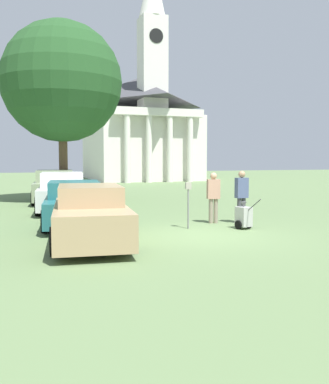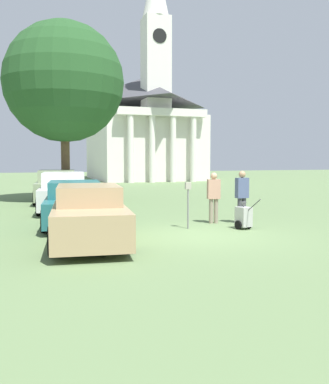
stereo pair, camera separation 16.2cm
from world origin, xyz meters
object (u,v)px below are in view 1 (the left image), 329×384
at_px(parked_car_sage, 55,187).
at_px(person_worker, 213,194).
at_px(parked_car_tan, 90,215).
at_px(parked_car_teal, 74,204).
at_px(parking_meter, 188,196).
at_px(equipment_cart, 244,216).
at_px(church, 140,125).
at_px(parked_car_white, 63,193).
at_px(person_supervisor, 242,193).

distance_m(parked_car_sage, person_worker, 9.97).
bearing_deg(parked_car_tan, parked_car_teal, 96.31).
relative_size(parking_meter, equipment_cart, 1.44).
xyz_separation_m(parked_car_sage, parking_meter, (3.22, -9.69, 0.26)).
bearing_deg(equipment_cart, church, 69.36).
relative_size(parked_car_white, parked_car_sage, 1.06).
bearing_deg(equipment_cart, parked_car_tan, 174.67).
bearing_deg(parked_car_white, church, 73.92).
xyz_separation_m(parked_car_sage, person_supervisor, (5.35, -9.23, 0.26)).
distance_m(parked_car_white, equipment_cart, 8.20).
distance_m(parked_car_teal, parked_car_white, 3.90).
distance_m(parked_car_teal, church, 32.02).
bearing_deg(parked_car_tan, parking_meter, 24.27).
distance_m(parked_car_tan, parking_meter, 3.40).
bearing_deg(parked_car_white, person_supervisor, -39.75).
height_order(parked_car_white, church, church).
bearing_deg(parked_car_teal, person_supervisor, -10.84).
xyz_separation_m(parked_car_white, church, (10.66, 25.87, 4.98)).
bearing_deg(person_supervisor, parked_car_sage, -63.62).
distance_m(parked_car_sage, equipment_cart, 11.38).
relative_size(parked_car_tan, parked_car_white, 1.06).
bearing_deg(church, parking_meter, -103.12).
relative_size(equipment_cart, church, 0.05).
xyz_separation_m(parking_meter, person_worker, (1.22, 0.76, -0.03)).
bearing_deg(equipment_cart, person_worker, 95.10).
distance_m(parked_car_teal, parking_meter, 3.87).
distance_m(parking_meter, person_worker, 1.44).
height_order(parked_car_tan, parked_car_white, parked_car_white).
bearing_deg(church, person_supervisor, -99.59).
height_order(parked_car_teal, parked_car_sage, parked_car_sage).
height_order(equipment_cart, church, church).
bearing_deg(person_supervisor, parking_meter, 8.60).
height_order(person_worker, church, church).
xyz_separation_m(parked_car_white, parked_car_sage, (0.00, 3.68, 0.00)).
height_order(parked_car_sage, church, church).
bearing_deg(parking_meter, person_worker, 31.96).
distance_m(parked_car_tan, parked_car_sage, 10.73).
relative_size(parked_car_tan, parking_meter, 3.74).
height_order(parked_car_teal, parking_meter, parking_meter).
height_order(parking_meter, church, church).
height_order(parked_car_teal, church, church).
height_order(parking_meter, person_worker, person_worker).
xyz_separation_m(parked_car_tan, church, (10.65, 32.93, 5.03)).
xyz_separation_m(person_supervisor, church, (5.31, 31.42, 4.71)).
bearing_deg(parked_car_teal, church, 76.61).
height_order(parked_car_teal, person_worker, person_worker).
xyz_separation_m(parked_car_teal, equipment_cart, (4.83, -2.72, -0.28)).
bearing_deg(parked_car_tan, church, 78.37).
distance_m(parking_meter, person_supervisor, 2.17).
xyz_separation_m(parked_car_sage, equipment_cart, (4.83, -10.30, -0.36)).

